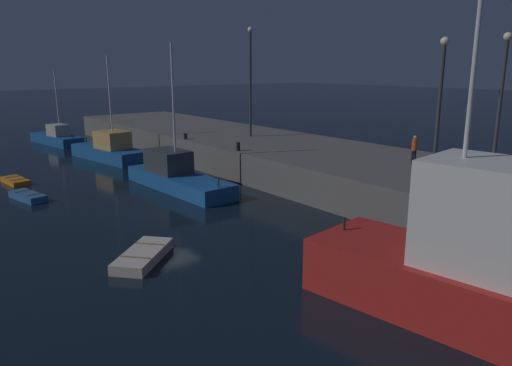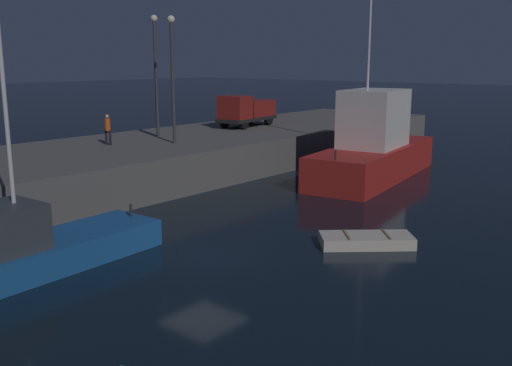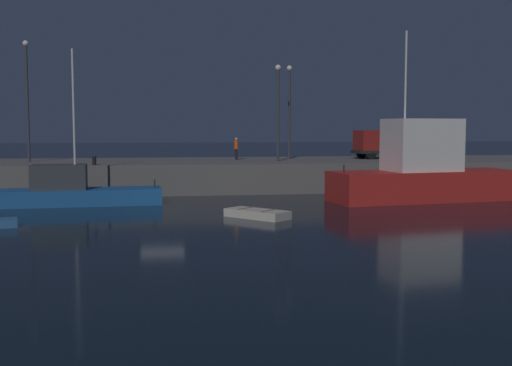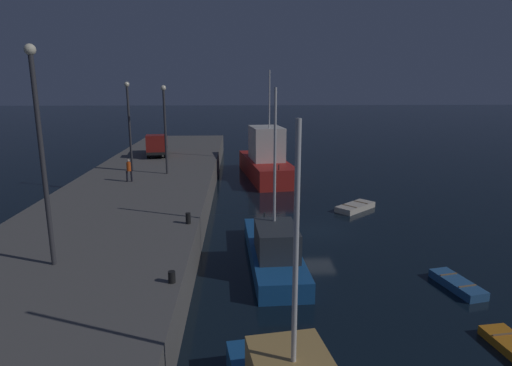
# 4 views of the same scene
# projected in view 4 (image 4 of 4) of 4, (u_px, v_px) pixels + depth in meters

# --- Properties ---
(ground_plane) EXTENTS (320.00, 320.00, 0.00)m
(ground_plane) POSITION_uv_depth(u_px,v_px,m) (316.00, 231.00, 28.98)
(ground_plane) COLOR black
(pier_quay) EXTENTS (70.96, 10.78, 2.17)m
(pier_quay) POSITION_uv_depth(u_px,v_px,m) (122.00, 218.00, 28.24)
(pier_quay) COLOR #5B5956
(pier_quay) RESTS_ON ground
(fishing_trawler_red) EXTENTS (12.76, 5.47, 10.81)m
(fishing_trawler_red) POSITION_uv_depth(u_px,v_px,m) (266.00, 160.00, 44.79)
(fishing_trawler_red) COLOR red
(fishing_trawler_red) RESTS_ON ground
(fishing_boat_orange) EXTENTS (9.82, 3.03, 9.47)m
(fishing_boat_orange) POSITION_uv_depth(u_px,v_px,m) (274.00, 250.00, 23.53)
(fishing_boat_orange) COLOR #195193
(fishing_boat_orange) RESTS_ON ground
(dinghy_orange_near) EXTENTS (3.39, 3.55, 0.47)m
(dinghy_orange_near) POSITION_uv_depth(u_px,v_px,m) (355.00, 207.00, 33.88)
(dinghy_orange_near) COLOR beige
(dinghy_orange_near) RESTS_ON ground
(rowboat_white_mid) EXTENTS (3.14, 1.67, 0.45)m
(rowboat_white_mid) POSITION_uv_depth(u_px,v_px,m) (457.00, 284.00, 20.98)
(rowboat_white_mid) COLOR #2D6099
(rowboat_white_mid) RESTS_ON ground
(lamp_post_west) EXTENTS (0.44, 0.44, 8.97)m
(lamp_post_west) POSITION_uv_depth(u_px,v_px,m) (41.00, 143.00, 17.30)
(lamp_post_west) COLOR #38383D
(lamp_post_west) RESTS_ON pier_quay
(lamp_post_east) EXTENTS (0.44, 0.44, 7.29)m
(lamp_post_east) POSITION_uv_depth(u_px,v_px,m) (165.00, 122.00, 35.70)
(lamp_post_east) COLOR #38383D
(lamp_post_east) RESTS_ON pier_quay
(lamp_post_central) EXTENTS (0.44, 0.44, 7.57)m
(lamp_post_central) POSITION_uv_depth(u_px,v_px,m) (129.00, 119.00, 37.05)
(lamp_post_central) COLOR #38383D
(lamp_post_central) RESTS_ON pier_quay
(utility_truck) EXTENTS (5.57, 2.70, 2.33)m
(utility_truck) POSITION_uv_depth(u_px,v_px,m) (157.00, 144.00, 45.41)
(utility_truck) COLOR black
(utility_truck) RESTS_ON pier_quay
(dockworker) EXTENTS (0.36, 0.46, 1.76)m
(dockworker) POSITION_uv_depth(u_px,v_px,m) (129.00, 169.00, 33.52)
(dockworker) COLOR black
(dockworker) RESTS_ON pier_quay
(bollard_west) EXTENTS (0.28, 0.28, 0.60)m
(bollard_west) POSITION_uv_depth(u_px,v_px,m) (188.00, 218.00, 23.71)
(bollard_west) COLOR black
(bollard_west) RESTS_ON pier_quay
(bollard_central) EXTENTS (0.28, 0.28, 0.46)m
(bollard_central) POSITION_uv_depth(u_px,v_px,m) (172.00, 277.00, 16.74)
(bollard_central) COLOR black
(bollard_central) RESTS_ON pier_quay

